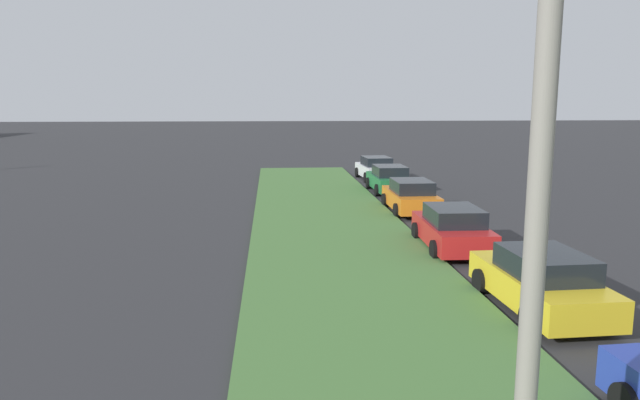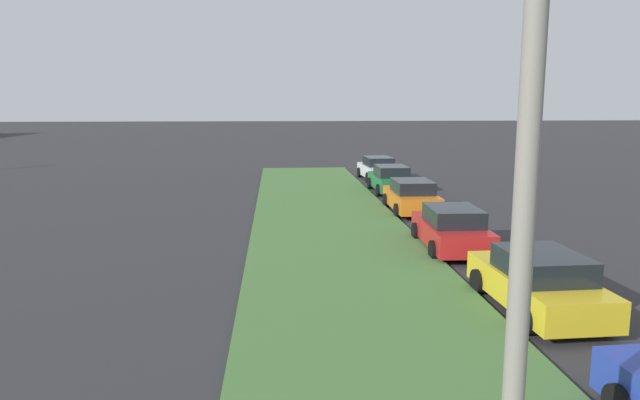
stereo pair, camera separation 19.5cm
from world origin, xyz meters
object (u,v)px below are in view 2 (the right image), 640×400
object	(u,v)px
parked_car_yellow	(538,282)
parked_car_orange	(411,197)
parked_car_red	(452,229)
parked_car_green	(391,179)
parked_car_white	(378,169)
streetlight	(559,151)

from	to	relation	value
parked_car_yellow	parked_car_orange	bearing A→B (deg)	-1.63
parked_car_red	parked_car_orange	distance (m)	6.71
parked_car_red	parked_car_green	distance (m)	12.60
parked_car_green	parked_car_white	bearing A→B (deg)	-2.61
parked_car_green	parked_car_red	bearing A→B (deg)	177.55
parked_car_green	parked_car_yellow	bearing A→B (deg)	179.08
parked_car_white	streetlight	size ratio (longest dim) A/B	0.59
streetlight	parked_car_orange	bearing A→B (deg)	-9.08
parked_car_red	parked_car_white	distance (m)	17.80
parked_car_yellow	parked_car_green	bearing A→B (deg)	-2.44
parked_car_red	parked_car_green	xyz separation A→B (m)	(12.59, -0.43, 0.00)
parked_car_yellow	parked_car_white	distance (m)	23.64
parked_car_white	streetlight	xyz separation A→B (m)	(-30.58, 3.53, 3.67)
parked_car_yellow	parked_car_red	xyz separation A→B (m)	(5.85, 0.30, 0.00)
parked_car_yellow	parked_car_white	xyz separation A→B (m)	(23.64, -0.33, 0.00)
parked_car_red	parked_car_white	xyz separation A→B (m)	(17.79, -0.62, 0.00)
parked_car_yellow	streetlight	world-z (taller)	streetlight
parked_car_orange	parked_car_green	bearing A→B (deg)	-1.79
parked_car_red	streetlight	bearing A→B (deg)	169.04
parked_car_red	parked_car_white	bearing A→B (deg)	-0.16
parked_car_orange	parked_car_green	xyz separation A→B (m)	(5.88, -0.22, 0.00)
parked_car_white	streetlight	bearing A→B (deg)	170.41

